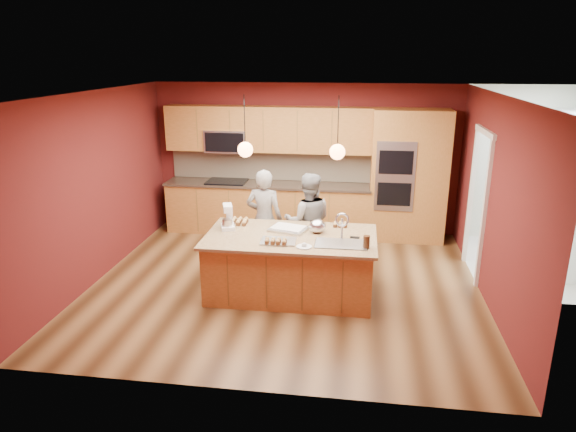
# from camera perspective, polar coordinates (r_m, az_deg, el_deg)

# --- Properties ---
(floor) EXTENTS (5.50, 5.50, 0.00)m
(floor) POSITION_cam_1_polar(r_m,az_deg,el_deg) (7.51, -0.31, -7.53)
(floor) COLOR #402713
(floor) RESTS_ON ground
(ceiling) EXTENTS (5.50, 5.50, 0.00)m
(ceiling) POSITION_cam_1_polar(r_m,az_deg,el_deg) (6.81, -0.34, 13.50)
(ceiling) COLOR white
(ceiling) RESTS_ON ground
(wall_back) EXTENTS (5.50, 0.00, 5.50)m
(wall_back) POSITION_cam_1_polar(r_m,az_deg,el_deg) (9.45, 1.88, 6.40)
(wall_back) COLOR #551616
(wall_back) RESTS_ON ground
(wall_front) EXTENTS (5.50, 0.00, 5.50)m
(wall_front) POSITION_cam_1_polar(r_m,az_deg,el_deg) (4.71, -4.75, -5.45)
(wall_front) COLOR #551616
(wall_front) RESTS_ON ground
(wall_left) EXTENTS (0.00, 5.00, 5.00)m
(wall_left) POSITION_cam_1_polar(r_m,az_deg,el_deg) (7.91, -20.48, 3.04)
(wall_left) COLOR #551616
(wall_left) RESTS_ON ground
(wall_right) EXTENTS (0.00, 5.00, 5.00)m
(wall_right) POSITION_cam_1_polar(r_m,az_deg,el_deg) (7.19, 21.93, 1.49)
(wall_right) COLOR #551616
(wall_right) RESTS_ON ground
(cabinet_run) EXTENTS (3.74, 0.64, 2.30)m
(cabinet_run) POSITION_cam_1_polar(r_m,az_deg,el_deg) (9.38, -2.45, 4.02)
(cabinet_run) COLOR #975E22
(cabinet_run) RESTS_ON floor
(oven_column) EXTENTS (1.30, 0.62, 2.30)m
(oven_column) POSITION_cam_1_polar(r_m,az_deg,el_deg) (9.19, 13.21, 4.33)
(oven_column) COLOR #975E22
(oven_column) RESTS_ON floor
(doorway_trim) EXTENTS (0.08, 1.11, 2.20)m
(doorway_trim) POSITION_cam_1_polar(r_m,az_deg,el_deg) (8.01, 20.27, 1.02)
(doorway_trim) COLOR silver
(doorway_trim) RESTS_ON wall_right
(pendant_left) EXTENTS (0.20, 0.20, 0.80)m
(pendant_left) POSITION_cam_1_polar(r_m,az_deg,el_deg) (6.72, -4.77, 7.40)
(pendant_left) COLOR black
(pendant_left) RESTS_ON ceiling
(pendant_right) EXTENTS (0.20, 0.20, 0.80)m
(pendant_right) POSITION_cam_1_polar(r_m,az_deg,el_deg) (6.56, 5.50, 7.14)
(pendant_right) COLOR black
(pendant_right) RESTS_ON ceiling
(island) EXTENTS (2.30, 1.29, 1.23)m
(island) POSITION_cam_1_polar(r_m,az_deg,el_deg) (7.06, 0.41, -5.35)
(island) COLOR #975E22
(island) RESTS_ON floor
(person_left) EXTENTS (0.59, 0.41, 1.54)m
(person_left) POSITION_cam_1_polar(r_m,az_deg,el_deg) (7.86, -2.65, -0.32)
(person_left) COLOR black
(person_left) RESTS_ON floor
(person_right) EXTENTS (0.81, 0.67, 1.51)m
(person_right) POSITION_cam_1_polar(r_m,az_deg,el_deg) (7.77, 2.25, -0.65)
(person_right) COLOR gray
(person_right) RESTS_ON floor
(stand_mixer) EXTENTS (0.25, 0.29, 0.35)m
(stand_mixer) POSITION_cam_1_polar(r_m,az_deg,el_deg) (7.20, -6.70, -0.26)
(stand_mixer) COLOR white
(stand_mixer) RESTS_ON island
(sheet_cake) EXTENTS (0.58, 0.49, 0.05)m
(sheet_cake) POSITION_cam_1_polar(r_m,az_deg,el_deg) (7.12, 0.04, -1.40)
(sheet_cake) COLOR silver
(sheet_cake) RESTS_ON island
(cooling_rack) EXTENTS (0.47, 0.34, 0.02)m
(cooling_rack) POSITION_cam_1_polar(r_m,az_deg,el_deg) (6.69, -1.08, -2.80)
(cooling_rack) COLOR #AAACB1
(cooling_rack) RESTS_ON island
(mixing_bowl) EXTENTS (0.23, 0.23, 0.19)m
(mixing_bowl) POSITION_cam_1_polar(r_m,az_deg,el_deg) (7.02, 3.29, -1.13)
(mixing_bowl) COLOR silver
(mixing_bowl) RESTS_ON island
(plate) EXTENTS (0.20, 0.20, 0.01)m
(plate) POSITION_cam_1_polar(r_m,az_deg,el_deg) (6.51, 1.80, -3.43)
(plate) COLOR silver
(plate) RESTS_ON island
(tumbler) EXTENTS (0.08, 0.08, 0.17)m
(tumbler) POSITION_cam_1_polar(r_m,az_deg,el_deg) (6.52, 8.71, -2.87)
(tumbler) COLOR #381F11
(tumbler) RESTS_ON island
(phone) EXTENTS (0.13, 0.08, 0.01)m
(phone) POSITION_cam_1_polar(r_m,az_deg,el_deg) (6.89, 7.43, -2.37)
(phone) COLOR black
(phone) RESTS_ON island
(cupcakes_left) EXTENTS (0.25, 0.25, 0.08)m
(cupcakes_left) POSITION_cam_1_polar(r_m,az_deg,el_deg) (7.41, -5.45, -0.58)
(cupcakes_left) COLOR tan
(cupcakes_left) RESTS_ON island
(cupcakes_rack) EXTENTS (0.30, 0.15, 0.07)m
(cupcakes_rack) POSITION_cam_1_polar(r_m,az_deg,el_deg) (6.57, -1.40, -2.80)
(cupcakes_rack) COLOR tan
(cupcakes_rack) RESTS_ON island
(cupcakes_right) EXTENTS (0.21, 0.14, 0.06)m
(cupcakes_right) POSITION_cam_1_polar(r_m,az_deg,el_deg) (7.30, 5.78, -0.94)
(cupcakes_right) COLOR tan
(cupcakes_right) RESTS_ON island
(washer) EXTENTS (0.62, 0.64, 0.93)m
(washer) POSITION_cam_1_polar(r_m,az_deg,el_deg) (8.67, 29.23, -3.03)
(washer) COLOR white
(washer) RESTS_ON floor
(dryer) EXTENTS (0.87, 0.89, 1.10)m
(dryer) POSITION_cam_1_polar(r_m,az_deg,el_deg) (9.22, 28.07, -1.15)
(dryer) COLOR white
(dryer) RESTS_ON floor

